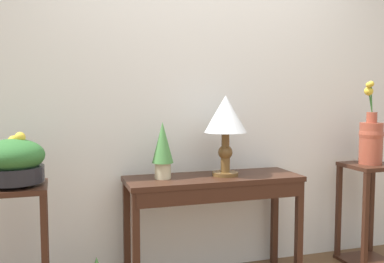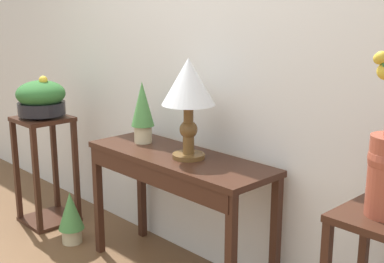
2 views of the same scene
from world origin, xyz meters
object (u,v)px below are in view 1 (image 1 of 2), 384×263
console_table (214,192)px  pedestal_stand_left (16,255)px  pedestal_stand_right (368,214)px  planter_bowl_wide_left (13,161)px  table_lamp (226,119)px  potted_plant_on_console (163,148)px  flower_vase_tall_right (371,138)px

console_table → pedestal_stand_left: 1.30m
pedestal_stand_right → planter_bowl_wide_left: bearing=-177.2°
planter_bowl_wide_left → pedestal_stand_right: 2.60m
console_table → table_lamp: bearing=15.2°
pedestal_stand_right → console_table: bearing=178.8°
pedestal_stand_left → pedestal_stand_right: (2.53, 0.12, -0.01)m
console_table → table_lamp: table_lamp is taller
potted_plant_on_console → planter_bowl_wide_left: size_ratio=1.10×
table_lamp → flower_vase_tall_right: (1.18, -0.05, -0.16)m
console_table → flower_vase_tall_right: bearing=-1.3°
pedestal_stand_left → flower_vase_tall_right: size_ratio=1.28×
console_table → pedestal_stand_right: pedestal_stand_right is taller
potted_plant_on_console → pedestal_stand_right: bearing=-2.7°
pedestal_stand_left → planter_bowl_wide_left: planter_bowl_wide_left is taller
pedestal_stand_left → pedestal_stand_right: 2.54m
planter_bowl_wide_left → flower_vase_tall_right: (2.53, 0.12, 0.04)m
planter_bowl_wide_left → potted_plant_on_console: bearing=12.5°
potted_plant_on_console → pedestal_stand_right: 1.72m
planter_bowl_wide_left → flower_vase_tall_right: size_ratio=0.55×
potted_plant_on_console → pedestal_stand_right: size_ratio=0.48×
pedestal_stand_left → planter_bowl_wide_left: bearing=174.5°
console_table → potted_plant_on_console: 0.48m
table_lamp → flower_vase_tall_right: bearing=-2.5°
potted_plant_on_console → pedestal_stand_left: potted_plant_on_console is taller
pedestal_stand_left → flower_vase_tall_right: flower_vase_tall_right is taller
console_table → pedestal_stand_right: (1.27, -0.03, -0.25)m
table_lamp → planter_bowl_wide_left: size_ratio=1.61×
planter_bowl_wide_left → pedestal_stand_left: bearing=-5.5°
potted_plant_on_console → pedestal_stand_left: size_ratio=0.47×
potted_plant_on_console → table_lamp: bearing=-3.4°
pedestal_stand_left → pedestal_stand_right: bearing=2.8°
pedestal_stand_left → flower_vase_tall_right: (2.53, 0.12, 0.59)m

